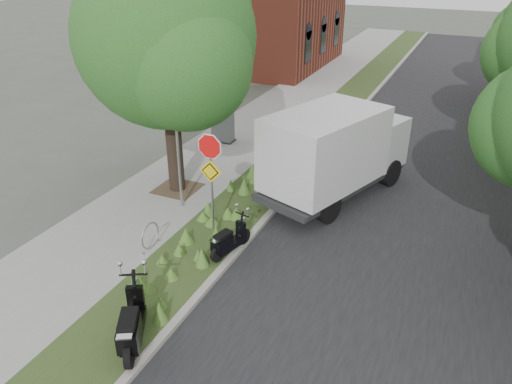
# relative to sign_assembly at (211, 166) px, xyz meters

# --- Properties ---
(ground) EXTENTS (120.00, 120.00, 0.00)m
(ground) POSITION_rel_sign_assembly_xyz_m (1.40, -0.58, -2.33)
(ground) COLOR #4C5147
(ground) RESTS_ON ground
(sidewalk_near) EXTENTS (3.50, 60.00, 0.12)m
(sidewalk_near) POSITION_rel_sign_assembly_xyz_m (-2.85, 9.42, -2.27)
(sidewalk_near) COLOR gray
(sidewalk_near) RESTS_ON ground
(verge) EXTENTS (2.00, 60.00, 0.12)m
(verge) POSITION_rel_sign_assembly_xyz_m (-0.10, 9.42, -2.27)
(verge) COLOR #2D421C
(verge) RESTS_ON ground
(kerb_near) EXTENTS (0.20, 60.00, 0.13)m
(kerb_near) POSITION_rel_sign_assembly_xyz_m (0.90, 9.42, -2.26)
(kerb_near) COLOR #9E9991
(kerb_near) RESTS_ON ground
(road) EXTENTS (7.00, 60.00, 0.01)m
(road) POSITION_rel_sign_assembly_xyz_m (4.40, 9.42, -2.32)
(road) COLOR black
(road) RESTS_ON ground
(street_tree_main) EXTENTS (6.21, 5.54, 7.66)m
(street_tree_main) POSITION_rel_sign_assembly_xyz_m (-2.68, 2.28, 2.48)
(street_tree_main) COLOR black
(street_tree_main) RESTS_ON ground
(bare_post) EXTENTS (0.08, 0.08, 4.00)m
(bare_post) POSITION_rel_sign_assembly_xyz_m (-1.80, 1.22, -0.21)
(bare_post) COLOR #A5A8AD
(bare_post) RESTS_ON ground
(bike_hoop) EXTENTS (0.06, 0.78, 0.77)m
(bike_hoop) POSITION_rel_sign_assembly_xyz_m (-1.30, -1.18, -1.83)
(bike_hoop) COLOR #A5A8AD
(bike_hoop) RESTS_ON ground
(sign_assembly) EXTENTS (0.94, 0.08, 3.22)m
(sign_assembly) POSITION_rel_sign_assembly_xyz_m (0.00, 0.00, 0.00)
(sign_assembly) COLOR #A5A8AD
(sign_assembly) RESTS_ON ground
(scooter_near) EXTENTS (1.11, 1.81, 0.95)m
(scooter_near) POSITION_rel_sign_assembly_xyz_m (0.56, -4.47, -1.75)
(scooter_near) COLOR black
(scooter_near) RESTS_ON ground
(scooter_far) EXTENTS (0.56, 1.52, 0.74)m
(scooter_far) POSITION_rel_sign_assembly_xyz_m (0.76, -0.65, -1.85)
(scooter_far) COLOR black
(scooter_far) RESTS_ON ground
(box_truck) EXTENTS (3.94, 6.04, 2.55)m
(box_truck) POSITION_rel_sign_assembly_xyz_m (2.23, 4.13, -0.66)
(box_truck) COLOR #262628
(box_truck) RESTS_ON ground
(utility_cabinet) EXTENTS (0.97, 0.67, 1.26)m
(utility_cabinet) POSITION_rel_sign_assembly_xyz_m (-3.29, 6.87, -1.60)
(utility_cabinet) COLOR #262628
(utility_cabinet) RESTS_ON ground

